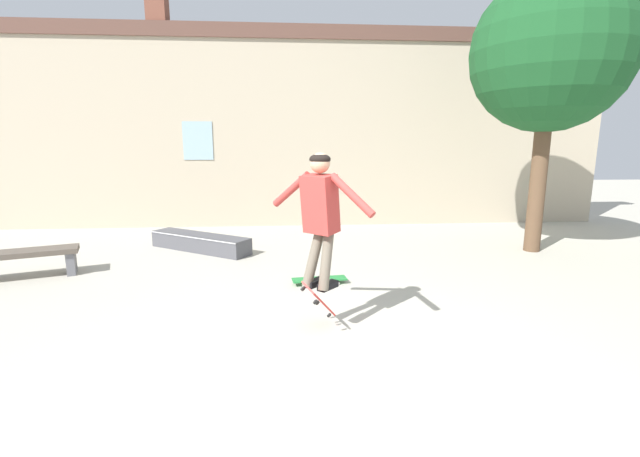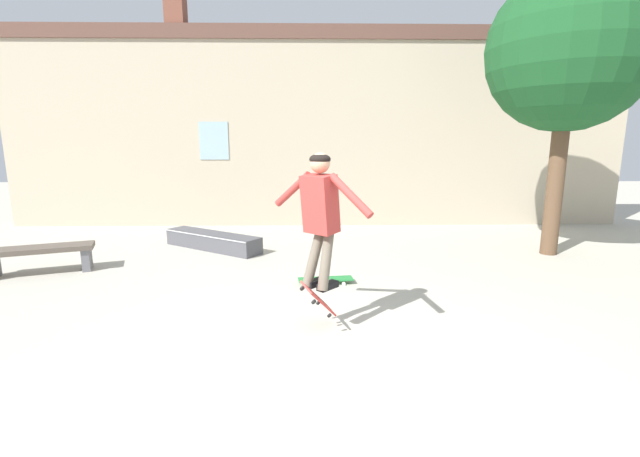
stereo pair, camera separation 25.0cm
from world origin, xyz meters
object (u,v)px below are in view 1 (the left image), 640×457
park_bench (22,258)px  skate_ledge (200,242)px  skateboard_resting (319,279)px  skateboard_flipping (319,300)px  tree_right (551,54)px  skater (320,209)px

park_bench → skate_ledge: 2.84m
park_bench → skateboard_resting: park_bench is taller
skate_ledge → skateboard_flipping: (2.03, -3.85, 0.22)m
skateboard_flipping → tree_right: bearing=-25.1°
skateboard_resting → park_bench: bearing=-14.2°
skate_ledge → skateboard_resting: skate_ledge is taller
tree_right → skate_ledge: (-6.40, 0.50, -3.44)m
skateboard_flipping → skateboard_resting: bearing=23.1°
skateboard_resting → skate_ledge: bearing=-52.1°
skateboard_resting → tree_right: bearing=-164.9°
skate_ledge → skateboard_resting: bearing=-11.6°
tree_right → skateboard_resting: 5.77m
tree_right → skate_ledge: size_ratio=2.41×
skate_ledge → skater: size_ratio=1.44×
park_bench → skater: skater is taller
skater → skateboard_flipping: bearing=-151.1°
park_bench → skateboard_resting: size_ratio=1.92×
skater → skateboard_resting: size_ratio=1.76×
park_bench → skate_ledge: park_bench is taller
skateboard_resting → skater: bearing=79.4°
skate_ledge → skater: 4.48m
skater → skateboard_resting: 2.07m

